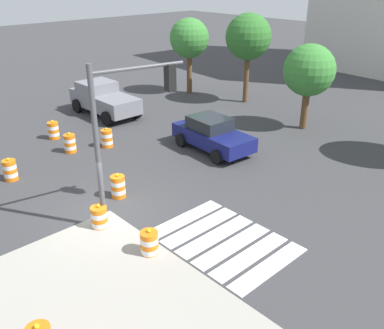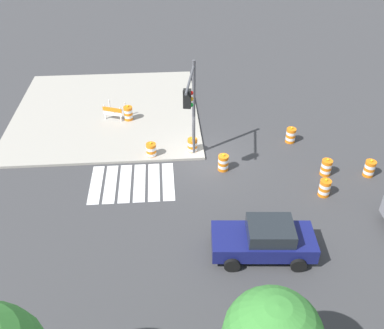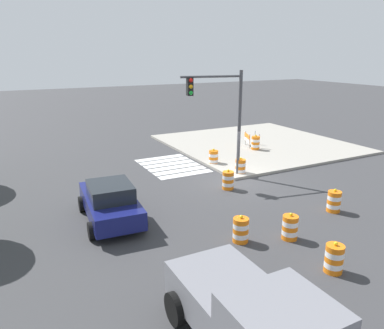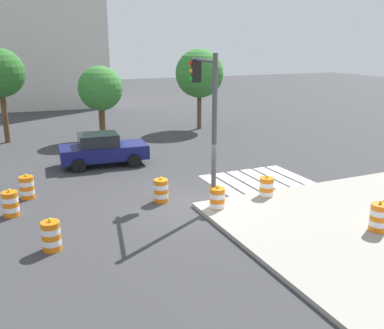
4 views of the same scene
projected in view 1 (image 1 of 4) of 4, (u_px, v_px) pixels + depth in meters
ground_plane at (110, 214)px, 15.52m from camera, size 120.00×120.00×0.00m
crosswalk_stripes at (224, 241)px, 13.98m from camera, size 4.35×3.20×0.02m
sports_car at (212, 134)px, 20.76m from camera, size 4.43×2.40×1.63m
pickup_truck at (103, 99)px, 25.91m from camera, size 5.16×2.36×1.92m
traffic_barrel_near_corner at (99, 219)px, 14.39m from camera, size 0.56×0.56×1.02m
traffic_barrel_crosswalk_end at (149, 244)px, 13.04m from camera, size 0.56×0.56×1.02m
traffic_barrel_median_near at (107, 138)px, 21.23m from camera, size 0.56×0.56×1.02m
traffic_barrel_median_far at (118, 186)px, 16.52m from camera, size 0.56×0.56×1.02m
traffic_barrel_far_curb at (53, 130)px, 22.27m from camera, size 0.56×0.56×1.02m
traffic_barrel_lane_center at (70, 143)px, 20.62m from camera, size 0.56×0.56×1.02m
traffic_barrel_opposite_curb at (10, 170)px, 17.87m from camera, size 0.56×0.56×1.02m
traffic_light_pole at (128, 114)px, 13.67m from camera, size 0.81×3.24×5.50m
street_tree_streetside_near at (309, 71)px, 22.57m from camera, size 2.78×2.78×4.66m
street_tree_streetside_far at (248, 37)px, 26.90m from camera, size 2.93×2.93×5.74m
street_tree_corner_lot at (189, 39)px, 29.20m from camera, size 2.71×2.71×5.21m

